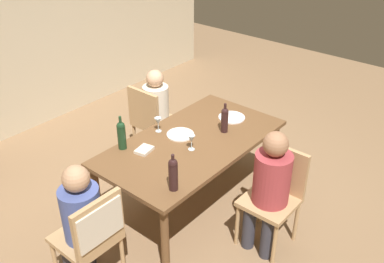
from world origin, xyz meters
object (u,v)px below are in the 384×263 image
at_px(dinner_plate_host, 232,117).
at_px(wine_glass_centre, 191,139).
at_px(chair_near, 275,190).
at_px(dinner_plate_guest_left, 180,134).
at_px(dining_table, 192,148).
at_px(person_man_bearded, 80,217).
at_px(person_woman_host, 270,184).
at_px(wine_glass_near_left, 158,122).
at_px(wine_bottle_short_olive, 121,134).
at_px(wine_bottle_tall_green, 173,173).
at_px(wine_bottle_dark_red, 225,119).
at_px(person_man_guest, 158,107).
at_px(chair_far_right, 151,119).
at_px(chair_left_end, 94,232).

bearing_deg(dinner_plate_host, wine_glass_centre, -174.64).
bearing_deg(chair_near, dinner_plate_guest_left, 4.49).
distance_m(dining_table, person_man_bearded, 1.30).
bearing_deg(person_woman_host, wine_glass_near_left, 2.24).
xyz_separation_m(dining_table, wine_bottle_short_olive, (-0.51, 0.41, 0.22)).
bearing_deg(wine_glass_near_left, person_man_bearded, -164.39).
height_order(wine_bottle_tall_green, wine_bottle_dark_red, wine_bottle_tall_green).
xyz_separation_m(person_man_bearded, wine_bottle_dark_red, (1.63, -0.16, 0.22)).
bearing_deg(person_man_guest, dining_table, -26.62).
height_order(person_man_bearded, wine_bottle_tall_green, person_man_bearded).
relative_size(dining_table, chair_far_right, 1.99).
distance_m(person_man_guest, wine_bottle_dark_red, 1.04).
height_order(chair_near, dinner_plate_guest_left, chair_near).
bearing_deg(chair_near, person_man_bearded, 56.96).
relative_size(person_woman_host, wine_glass_near_left, 7.75).
bearing_deg(person_woman_host, person_man_guest, -14.87).
xyz_separation_m(chair_far_right, dinner_plate_guest_left, (-0.32, -0.72, 0.21)).
xyz_separation_m(chair_far_right, dinner_plate_host, (0.28, -0.90, 0.21)).
bearing_deg(chair_near, person_man_guest, -11.35).
xyz_separation_m(dining_table, dinner_plate_guest_left, (0.01, 0.15, 0.09)).
xyz_separation_m(person_man_guest, dinner_plate_host, (0.17, -0.90, 0.11)).
height_order(chair_left_end, chair_far_right, same).
relative_size(dining_table, dinner_plate_host, 6.69).
bearing_deg(wine_glass_near_left, person_woman_host, -87.76).
bearing_deg(wine_bottle_tall_green, wine_glass_near_left, 51.14).
height_order(chair_left_end, wine_glass_centre, chair_left_end).
xyz_separation_m(person_woman_host, wine_glass_near_left, (-0.05, 1.24, 0.18)).
height_order(wine_bottle_dark_red, wine_glass_near_left, wine_bottle_dark_red).
height_order(chair_far_right, person_man_bearded, person_man_bearded).
height_order(person_woman_host, wine_bottle_short_olive, person_woman_host).
height_order(wine_bottle_tall_green, dinner_plate_guest_left, wine_bottle_tall_green).
bearing_deg(person_man_bearded, chair_near, -33.04).
height_order(wine_bottle_dark_red, dinner_plate_host, wine_bottle_dark_red).
relative_size(person_man_bearded, wine_glass_near_left, 7.58).
xyz_separation_m(person_man_bearded, wine_glass_centre, (1.18, -0.12, 0.19)).
height_order(person_man_guest, wine_glass_near_left, person_man_guest).
xyz_separation_m(dining_table, wine_glass_centre, (-0.12, -0.09, 0.19)).
bearing_deg(wine_glass_centre, wine_bottle_short_olive, 127.84).
height_order(chair_left_end, wine_bottle_short_olive, wine_bottle_short_olive).
bearing_deg(person_man_bearded, person_man_guest, 26.06).
relative_size(chair_far_right, person_man_bearded, 0.82).
bearing_deg(person_man_bearded, chair_left_end, -90.00).
relative_size(person_woman_host, person_man_bearded, 1.02).
height_order(person_woman_host, dinner_plate_guest_left, person_woman_host).
distance_m(chair_near, person_man_bearded, 1.66).
bearing_deg(dining_table, chair_left_end, -174.55).
relative_size(chair_far_right, person_man_guest, 0.84).
height_order(wine_bottle_tall_green, wine_bottle_short_olive, wine_bottle_short_olive).
bearing_deg(dining_table, chair_near, -84.31).
xyz_separation_m(chair_near, chair_far_right, (0.24, 1.75, 0.00)).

